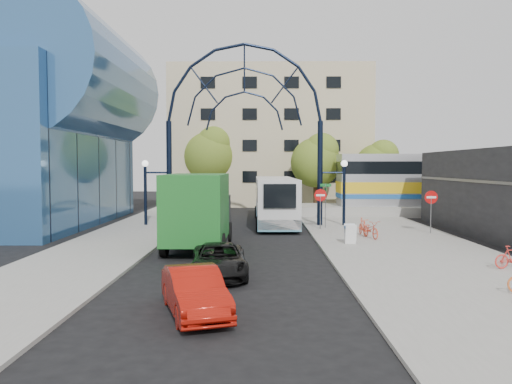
{
  "coord_description": "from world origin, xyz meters",
  "views": [
    {
      "loc": [
        1.12,
        -19.02,
        4.04
      ],
      "look_at": [
        0.85,
        6.0,
        2.73
      ],
      "focal_mm": 35.0,
      "sensor_mm": 36.0,
      "label": 1
    }
  ],
  "objects_px": {
    "street_name_sign": "(326,196)",
    "tree_north_b": "(210,153)",
    "train_car": "(492,180)",
    "city_bus": "(275,200)",
    "black_suv": "(219,260)",
    "stop_sign": "(320,199)",
    "green_truck": "(199,211)",
    "gateway_arch": "(244,97)",
    "do_not_enter_sign": "(431,201)",
    "red_sedan": "(195,291)",
    "bike_near_b": "(363,227)",
    "sandwich_board": "(350,231)",
    "tree_north_a": "(317,160)",
    "tree_north_c": "(379,163)",
    "bike_near_a": "(371,229)"
  },
  "relations": [
    {
      "from": "street_name_sign",
      "to": "tree_north_b",
      "type": "xyz_separation_m",
      "value": [
        -9.08,
        17.33,
        3.14
      ]
    },
    {
      "from": "street_name_sign",
      "to": "train_car",
      "type": "xyz_separation_m",
      "value": [
        14.8,
        9.4,
        0.77
      ]
    },
    {
      "from": "city_bus",
      "to": "black_suv",
      "type": "height_order",
      "value": "city_bus"
    },
    {
      "from": "stop_sign",
      "to": "green_truck",
      "type": "relative_size",
      "value": 0.34
    },
    {
      "from": "gateway_arch",
      "to": "do_not_enter_sign",
      "type": "bearing_deg",
      "value": -19.99
    },
    {
      "from": "red_sedan",
      "to": "city_bus",
      "type": "bearing_deg",
      "value": 64.23
    },
    {
      "from": "bike_near_b",
      "to": "black_suv",
      "type": "bearing_deg",
      "value": -128.65
    },
    {
      "from": "tree_north_b",
      "to": "city_bus",
      "type": "bearing_deg",
      "value": -67.42
    },
    {
      "from": "do_not_enter_sign",
      "to": "tree_north_b",
      "type": "relative_size",
      "value": 0.31
    },
    {
      "from": "do_not_enter_sign",
      "to": "sandwich_board",
      "type": "height_order",
      "value": "do_not_enter_sign"
    },
    {
      "from": "stop_sign",
      "to": "bike_near_b",
      "type": "bearing_deg",
      "value": -56.0
    },
    {
      "from": "do_not_enter_sign",
      "to": "street_name_sign",
      "type": "height_order",
      "value": "street_name_sign"
    },
    {
      "from": "do_not_enter_sign",
      "to": "tree_north_b",
      "type": "xyz_separation_m",
      "value": [
        -14.88,
        19.93,
        3.29
      ]
    },
    {
      "from": "bike_near_b",
      "to": "city_bus",
      "type": "bearing_deg",
      "value": 123.13
    },
    {
      "from": "tree_north_b",
      "to": "sandwich_board",
      "type": "bearing_deg",
      "value": -68.41
    },
    {
      "from": "stop_sign",
      "to": "red_sedan",
      "type": "relative_size",
      "value": 0.65
    },
    {
      "from": "sandwich_board",
      "to": "green_truck",
      "type": "relative_size",
      "value": 0.14
    },
    {
      "from": "tree_north_a",
      "to": "black_suv",
      "type": "relative_size",
      "value": 1.63
    },
    {
      "from": "green_truck",
      "to": "tree_north_c",
      "type": "bearing_deg",
      "value": 58.76
    },
    {
      "from": "gateway_arch",
      "to": "city_bus",
      "type": "distance_m",
      "value": 7.37
    },
    {
      "from": "black_suv",
      "to": "bike_near_a",
      "type": "bearing_deg",
      "value": 44.65
    },
    {
      "from": "tree_north_b",
      "to": "tree_north_c",
      "type": "xyz_separation_m",
      "value": [
        16.0,
        -2.0,
        -0.99
      ]
    },
    {
      "from": "stop_sign",
      "to": "gateway_arch",
      "type": "bearing_deg",
      "value": 157.37
    },
    {
      "from": "red_sedan",
      "to": "sandwich_board",
      "type": "bearing_deg",
      "value": 43.22
    },
    {
      "from": "street_name_sign",
      "to": "bike_near_a",
      "type": "distance_m",
      "value": 5.19
    },
    {
      "from": "bike_near_b",
      "to": "do_not_enter_sign",
      "type": "bearing_deg",
      "value": 11.2
    },
    {
      "from": "do_not_enter_sign",
      "to": "city_bus",
      "type": "relative_size",
      "value": 0.21
    },
    {
      "from": "gateway_arch",
      "to": "city_bus",
      "type": "height_order",
      "value": "gateway_arch"
    },
    {
      "from": "stop_sign",
      "to": "black_suv",
      "type": "distance_m",
      "value": 14.06
    },
    {
      "from": "tree_north_a",
      "to": "tree_north_b",
      "type": "distance_m",
      "value": 10.79
    },
    {
      "from": "do_not_enter_sign",
      "to": "tree_north_a",
      "type": "height_order",
      "value": "tree_north_a"
    },
    {
      "from": "tree_north_a",
      "to": "tree_north_b",
      "type": "relative_size",
      "value": 0.88
    },
    {
      "from": "do_not_enter_sign",
      "to": "city_bus",
      "type": "bearing_deg",
      "value": 147.83
    },
    {
      "from": "do_not_enter_sign",
      "to": "green_truck",
      "type": "relative_size",
      "value": 0.34
    },
    {
      "from": "tree_north_c",
      "to": "red_sedan",
      "type": "height_order",
      "value": "tree_north_c"
    },
    {
      "from": "gateway_arch",
      "to": "do_not_enter_sign",
      "type": "height_order",
      "value": "gateway_arch"
    },
    {
      "from": "stop_sign",
      "to": "street_name_sign",
      "type": "relative_size",
      "value": 0.89
    },
    {
      "from": "tree_north_b",
      "to": "red_sedan",
      "type": "xyz_separation_m",
      "value": [
        3.18,
        -35.58,
        -4.63
      ]
    },
    {
      "from": "green_truck",
      "to": "red_sedan",
      "type": "distance_m",
      "value": 10.95
    },
    {
      "from": "train_car",
      "to": "tree_north_a",
      "type": "relative_size",
      "value": 3.59
    },
    {
      "from": "tree_north_c",
      "to": "green_truck",
      "type": "distance_m",
      "value": 26.85
    },
    {
      "from": "red_sedan",
      "to": "street_name_sign",
      "type": "bearing_deg",
      "value": 53.74
    },
    {
      "from": "city_bus",
      "to": "bike_near_a",
      "type": "xyz_separation_m",
      "value": [
        4.99,
        -7.61,
        -1.08
      ]
    },
    {
      "from": "tree_north_b",
      "to": "stop_sign",
      "type": "bearing_deg",
      "value": -64.17
    },
    {
      "from": "green_truck",
      "to": "bike_near_a",
      "type": "relative_size",
      "value": 3.99
    },
    {
      "from": "city_bus",
      "to": "sandwich_board",
      "type": "bearing_deg",
      "value": -71.03
    },
    {
      "from": "sandwich_board",
      "to": "bike_near_b",
      "type": "distance_m",
      "value": 3.25
    },
    {
      "from": "do_not_enter_sign",
      "to": "red_sedan",
      "type": "relative_size",
      "value": 0.64
    },
    {
      "from": "tree_north_c",
      "to": "black_suv",
      "type": "bearing_deg",
      "value": -113.47
    },
    {
      "from": "stop_sign",
      "to": "tree_north_b",
      "type": "distance_m",
      "value": 20.18
    }
  ]
}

